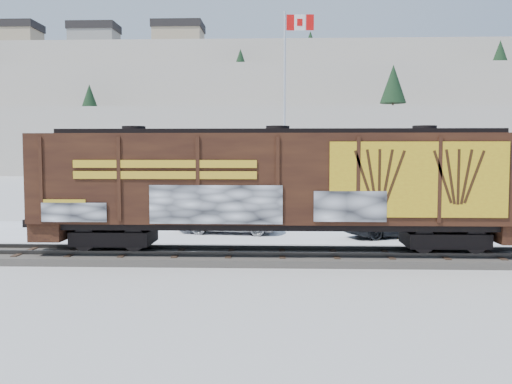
{
  "coord_description": "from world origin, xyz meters",
  "views": [
    {
      "loc": [
        -0.18,
        -21.85,
        4.16
      ],
      "look_at": [
        -1.13,
        3.0,
        2.42
      ],
      "focal_mm": 40.0,
      "sensor_mm": 36.0,
      "label": 1
    }
  ],
  "objects_px": {
    "car_silver": "(229,216)",
    "car_dark": "(391,223)",
    "flagpole": "(286,140)",
    "hopper_railcar": "(278,182)",
    "car_white": "(218,215)"
  },
  "relations": [
    {
      "from": "car_silver",
      "to": "car_dark",
      "type": "distance_m",
      "value": 8.09
    },
    {
      "from": "flagpole",
      "to": "car_silver",
      "type": "distance_m",
      "value": 9.6
    },
    {
      "from": "hopper_railcar",
      "to": "car_silver",
      "type": "distance_m",
      "value": 7.76
    },
    {
      "from": "car_white",
      "to": "flagpole",
      "type": "bearing_deg",
      "value": -46.87
    },
    {
      "from": "hopper_railcar",
      "to": "car_silver",
      "type": "xyz_separation_m",
      "value": [
        -2.49,
        7.04,
        -2.11
      ]
    },
    {
      "from": "hopper_railcar",
      "to": "flagpole",
      "type": "height_order",
      "value": "flagpole"
    },
    {
      "from": "flagpole",
      "to": "car_silver",
      "type": "xyz_separation_m",
      "value": [
        -3.02,
        -8.14,
        -4.08
      ]
    },
    {
      "from": "hopper_railcar",
      "to": "car_dark",
      "type": "relative_size",
      "value": 4.04
    },
    {
      "from": "hopper_railcar",
      "to": "car_white",
      "type": "distance_m",
      "value": 9.2
    },
    {
      "from": "flagpole",
      "to": "car_dark",
      "type": "distance_m",
      "value": 11.31
    },
    {
      "from": "car_silver",
      "to": "car_white",
      "type": "relative_size",
      "value": 1.07
    },
    {
      "from": "hopper_railcar",
      "to": "flagpole",
      "type": "relative_size",
      "value": 1.41
    },
    {
      "from": "hopper_railcar",
      "to": "car_dark",
      "type": "xyz_separation_m",
      "value": [
        5.52,
        5.98,
        -2.31
      ]
    },
    {
      "from": "car_silver",
      "to": "car_white",
      "type": "height_order",
      "value": "car_silver"
    },
    {
      "from": "flagpole",
      "to": "car_white",
      "type": "distance_m",
      "value": 8.82
    }
  ]
}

